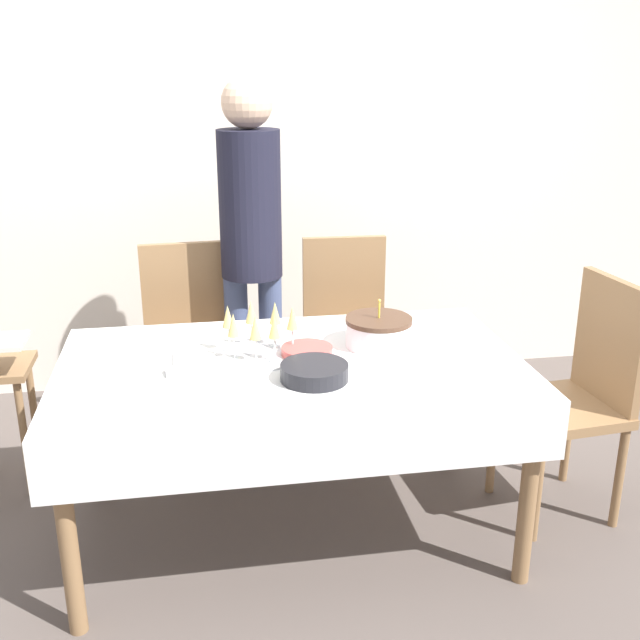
# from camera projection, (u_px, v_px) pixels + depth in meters

# --- Properties ---
(ground_plane) EXTENTS (12.00, 12.00, 0.00)m
(ground_plane) POSITION_uv_depth(u_px,v_px,m) (294.00, 533.00, 2.96)
(ground_plane) COLOR #564C47
(wall_back) EXTENTS (8.00, 0.05, 2.70)m
(wall_back) POSITION_uv_depth(u_px,v_px,m) (251.00, 143.00, 4.01)
(wall_back) COLOR silver
(wall_back) RESTS_ON ground_plane
(dining_table) EXTENTS (1.68, 0.98, 0.73)m
(dining_table) POSITION_uv_depth(u_px,v_px,m) (292.00, 387.00, 2.75)
(dining_table) COLOR white
(dining_table) RESTS_ON ground_plane
(dining_chair_far_left) EXTENTS (0.45, 0.45, 0.98)m
(dining_chair_far_left) POSITION_uv_depth(u_px,v_px,m) (189.00, 340.00, 3.47)
(dining_chair_far_left) COLOR olive
(dining_chair_far_left) RESTS_ON ground_plane
(dining_chair_far_right) EXTENTS (0.44, 0.44, 0.98)m
(dining_chair_far_right) POSITION_uv_depth(u_px,v_px,m) (347.00, 331.00, 3.59)
(dining_chair_far_right) COLOR olive
(dining_chair_far_right) RESTS_ON ground_plane
(dining_chair_right_end) EXTENTS (0.46, 0.46, 0.98)m
(dining_chair_right_end) POSITION_uv_depth(u_px,v_px,m) (580.00, 387.00, 2.97)
(dining_chair_right_end) COLOR olive
(dining_chair_right_end) RESTS_ON ground_plane
(birthday_cake) EXTENTS (0.25, 0.25, 0.19)m
(birthday_cake) POSITION_uv_depth(u_px,v_px,m) (379.00, 332.00, 2.85)
(birthday_cake) COLOR white
(birthday_cake) RESTS_ON dining_table
(champagne_tray) EXTENTS (0.33, 0.33, 0.18)m
(champagne_tray) POSITION_uv_depth(u_px,v_px,m) (259.00, 333.00, 2.75)
(champagne_tray) COLOR silver
(champagne_tray) RESTS_ON dining_table
(plate_stack_main) EXTENTS (0.23, 0.23, 0.06)m
(plate_stack_main) POSITION_uv_depth(u_px,v_px,m) (314.00, 372.00, 2.55)
(plate_stack_main) COLOR black
(plate_stack_main) RESTS_ON dining_table
(plate_stack_dessert) EXTENTS (0.19, 0.19, 0.03)m
(plate_stack_dessert) POSITION_uv_depth(u_px,v_px,m) (307.00, 351.00, 2.76)
(plate_stack_dessert) COLOR #CC4C47
(plate_stack_dessert) RESTS_ON dining_table
(cake_knife) EXTENTS (0.30, 0.09, 0.00)m
(cake_knife) POSITION_uv_depth(u_px,v_px,m) (425.00, 364.00, 2.69)
(cake_knife) COLOR silver
(cake_knife) RESTS_ON dining_table
(fork_pile) EXTENTS (0.18, 0.08, 0.02)m
(fork_pile) POSITION_uv_depth(u_px,v_px,m) (190.00, 370.00, 2.61)
(fork_pile) COLOR silver
(fork_pile) RESTS_ON dining_table
(napkin_pile) EXTENTS (0.15, 0.15, 0.01)m
(napkin_pile) POSITION_uv_depth(u_px,v_px,m) (195.00, 359.00, 2.72)
(napkin_pile) COLOR white
(napkin_pile) RESTS_ON dining_table
(person_standing) EXTENTS (0.28, 0.28, 1.71)m
(person_standing) POSITION_uv_depth(u_px,v_px,m) (251.00, 231.00, 3.38)
(person_standing) COLOR #3F4C72
(person_standing) RESTS_ON ground_plane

